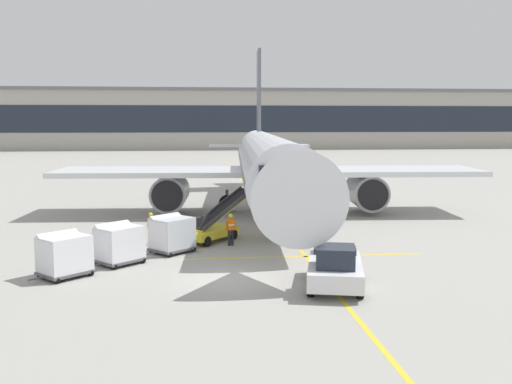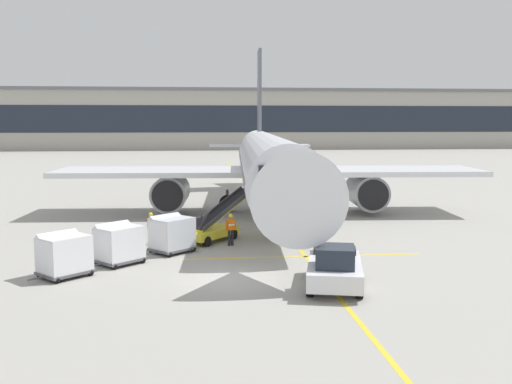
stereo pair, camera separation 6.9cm
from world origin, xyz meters
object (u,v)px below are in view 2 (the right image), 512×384
ground_crew_by_carts (151,226)px  pushback_tug (335,267)px  parked_airplane (269,164)px  baggage_cart_lead (171,233)px  ground_crew_by_loader (231,227)px  safety_cone_engine_keepout (189,221)px  belt_loader (213,226)px  baggage_cart_third (64,254)px  baggage_cart_second (119,243)px

ground_crew_by_carts → pushback_tug: bearing=-48.9°
parked_airplane → baggage_cart_lead: size_ratio=15.96×
ground_crew_by_loader → safety_cone_engine_keepout: size_ratio=2.41×
baggage_cart_lead → ground_crew_by_loader: size_ratio=1.46×
belt_loader → baggage_cart_third: size_ratio=1.94×
baggage_cart_lead → safety_cone_engine_keepout: baggage_cart_lead is taller
baggage_cart_lead → safety_cone_engine_keepout: size_ratio=3.53×
belt_loader → pushback_tug: 10.80m
baggage_cart_lead → baggage_cart_second: bearing=-137.8°
pushback_tug → safety_cone_engine_keepout: size_ratio=6.59×
pushback_tug → belt_loader: bearing=115.0°
baggage_cart_lead → baggage_cart_second: same height
ground_crew_by_carts → safety_cone_engine_keepout: 5.70m
belt_loader → baggage_cart_second: belt_loader is taller
parked_airplane → baggage_cart_third: (-10.91, -16.38, -2.52)m
baggage_cart_lead → baggage_cart_third: 6.07m
belt_loader → baggage_cart_lead: belt_loader is taller
baggage_cart_second → safety_cone_engine_keepout: size_ratio=3.53×
baggage_cart_second → pushback_tug: size_ratio=0.54×
baggage_cart_third → ground_crew_by_carts: 7.02m
baggage_cart_lead → belt_loader: bearing=52.1°
parked_airplane → baggage_cart_lead: 14.06m
safety_cone_engine_keepout → ground_crew_by_carts: bearing=-110.8°
pushback_tug → ground_crew_by_loader: (-3.65, 8.31, 0.17)m
baggage_cart_second → ground_crew_by_loader: (5.44, 3.44, -0.00)m
ground_crew_by_carts → safety_cone_engine_keepout: ground_crew_by_carts is taller
parked_airplane → safety_cone_engine_keepout: parked_airplane is taller
baggage_cart_second → parked_airplane: bearing=58.3°
belt_loader → safety_cone_engine_keepout: size_ratio=6.85×
baggage_cart_third → safety_cone_engine_keepout: size_ratio=3.53×
baggage_cart_second → ground_crew_by_loader: size_ratio=1.46×
ground_crew_by_carts → safety_cone_engine_keepout: (2.01, 5.29, -0.65)m
baggage_cart_lead → ground_crew_by_loader: (3.08, 1.30, -0.00)m
pushback_tug → ground_crew_by_carts: bearing=131.1°
baggage_cart_third → safety_cone_engine_keepout: baggage_cart_third is taller
belt_loader → ground_crew_by_carts: size_ratio=2.84×
baggage_cart_second → pushback_tug: (9.09, -4.87, -0.17)m
baggage_cart_third → ground_crew_by_carts: bearing=62.7°
belt_loader → pushback_tug: belt_loader is taller
parked_airplane → baggage_cart_second: 17.05m
belt_loader → safety_cone_engine_keepout: belt_loader is taller
belt_loader → baggage_cart_lead: (-2.16, -2.78, 0.17)m
pushback_tug → ground_crew_by_carts: 12.03m
baggage_cart_third → pushback_tug: bearing=-14.3°
belt_loader → ground_crew_by_carts: 3.42m
baggage_cart_third → safety_cone_engine_keepout: (5.23, 11.53, -0.65)m
baggage_cart_lead → baggage_cart_third: same height
ground_crew_by_loader → baggage_cart_second: bearing=-147.7°
belt_loader → safety_cone_engine_keepout: (-1.33, 4.57, -0.47)m
baggage_cart_lead → baggage_cart_second: (-2.35, -2.14, 0.00)m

